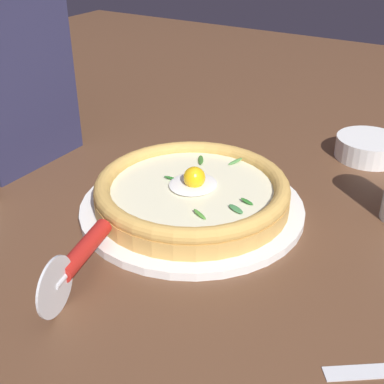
{
  "coord_description": "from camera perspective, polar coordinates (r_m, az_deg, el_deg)",
  "views": [
    {
      "loc": [
        0.57,
        0.38,
        0.4
      ],
      "look_at": [
        0.01,
        0.03,
        0.03
      ],
      "focal_mm": 47.82,
      "sensor_mm": 36.0,
      "label": 1
    }
  ],
  "objects": [
    {
      "name": "ground_plane",
      "position": [
        0.8,
        -1.58,
        -1.99
      ],
      "size": [
        2.4,
        2.4,
        0.03
      ],
      "primitive_type": "cube",
      "color": "brown",
      "rests_on": "ground"
    },
    {
      "name": "pizza_plate",
      "position": [
        0.76,
        0.0,
        -1.7
      ],
      "size": [
        0.33,
        0.33,
        0.01
      ],
      "primitive_type": "cylinder",
      "color": "white",
      "rests_on": "ground"
    },
    {
      "name": "pizza",
      "position": [
        0.75,
        0.01,
        0.12
      ],
      "size": [
        0.29,
        0.29,
        0.06
      ],
      "color": "tan",
      "rests_on": "pizza_plate"
    },
    {
      "name": "side_bowl",
      "position": [
        0.98,
        19.11,
        4.7
      ],
      "size": [
        0.12,
        0.12,
        0.04
      ],
      "primitive_type": "cylinder",
      "color": "white",
      "rests_on": "ground"
    },
    {
      "name": "pizza_cutter",
      "position": [
        0.62,
        -12.43,
        -7.2
      ],
      "size": [
        0.16,
        0.05,
        0.07
      ],
      "color": "silver",
      "rests_on": "ground"
    }
  ]
}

